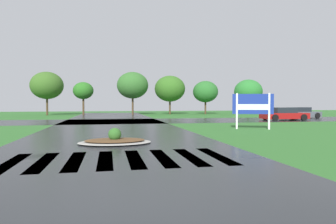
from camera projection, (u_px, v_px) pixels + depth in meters
ground_plane at (131, 216)px, 4.81m from camera, size 120.00×120.00×0.10m
asphalt_roadway at (116, 139)px, 14.62m from camera, size 9.18×80.00×0.01m
asphalt_cross_road at (112, 121)px, 28.69m from camera, size 90.00×8.27×0.01m
crosswalk_stripes at (120, 159)px, 9.39m from camera, size 6.75×3.27×0.01m
estate_billboard at (253, 106)px, 20.12m from camera, size 2.54×1.01×2.40m
median_island at (115, 141)px, 12.99m from camera, size 3.13×2.11×0.68m
car_white_sedan at (300, 113)px, 34.67m from camera, size 4.70×2.52×1.26m
car_dark_suv at (284, 114)px, 30.41m from camera, size 4.55×2.24×1.30m
background_treeline at (156, 88)px, 46.08m from camera, size 35.52×5.39×6.37m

